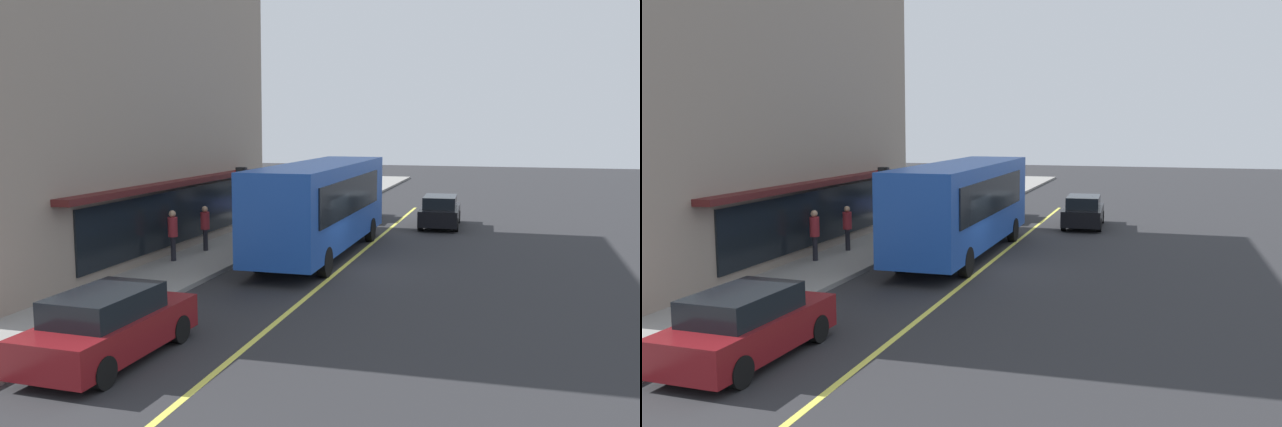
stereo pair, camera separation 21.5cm
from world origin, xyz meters
TOP-DOWN VIEW (x-y plane):
  - ground at (0.00, 0.00)m, footprint 120.00×120.00m
  - sidewalk at (0.00, 5.09)m, footprint 80.00×2.92m
  - lane_centre_stripe at (0.00, 0.00)m, footprint 36.00×0.16m
  - storefront_building at (0.18, 12.06)m, footprint 18.92×11.63m
  - bus at (2.29, 1.33)m, footprint 11.14×2.63m
  - traffic_light at (1.49, 4.23)m, footprint 0.30×0.52m
  - car_maroon at (-10.02, 2.44)m, footprint 4.35×1.96m
  - car_black at (10.78, -2.21)m, footprint 4.38×2.02m
  - car_navy at (12.35, 2.54)m, footprint 4.37×2.00m
  - pedestrian_at_corner at (3.50, 4.96)m, footprint 0.34×0.34m
  - pedestrian_by_curb at (-0.94, 5.86)m, footprint 0.34×0.34m
  - pedestrian_near_storefront at (1.17, 5.64)m, footprint 0.34×0.34m

SIDE VIEW (x-z plane):
  - ground at x=0.00m, z-range 0.00..0.00m
  - lane_centre_stripe at x=0.00m, z-range 0.00..0.01m
  - sidewalk at x=0.00m, z-range 0.00..0.15m
  - car_maroon at x=-10.02m, z-range -0.02..1.50m
  - car_black at x=10.78m, z-range -0.02..1.50m
  - car_navy at x=12.35m, z-range -0.02..1.50m
  - pedestrian_near_storefront at x=1.17m, z-range 0.32..2.03m
  - pedestrian_by_curb at x=-0.94m, z-range 0.34..2.14m
  - pedestrian_at_corner at x=3.50m, z-range 0.34..2.17m
  - bus at x=2.29m, z-range 0.24..3.74m
  - traffic_light at x=1.49m, z-range 0.93..4.13m
  - storefront_building at x=0.18m, z-range -0.01..13.57m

